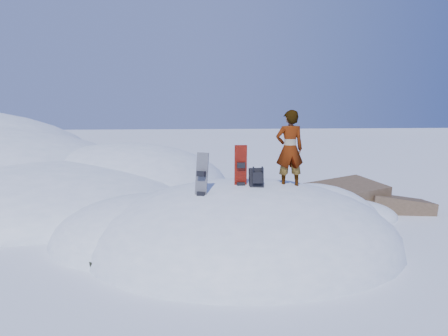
{
  "coord_description": "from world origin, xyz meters",
  "views": [
    {
      "loc": [
        -1.52,
        -9.39,
        3.06
      ],
      "look_at": [
        -0.44,
        0.3,
        1.75
      ],
      "focal_mm": 35.0,
      "sensor_mm": 36.0,
      "label": 1
    }
  ],
  "objects": [
    {
      "name": "ground",
      "position": [
        0.0,
        0.0,
        0.0
      ],
      "size": [
        120.0,
        120.0,
        0.0
      ],
      "primitive_type": "plane",
      "color": "white",
      "rests_on": "ground"
    },
    {
      "name": "snow_mound",
      "position": [
        -0.17,
        0.24,
        0.0
      ],
      "size": [
        8.0,
        6.0,
        3.0
      ],
      "color": "white",
      "rests_on": "ground"
    },
    {
      "name": "rock_outcrop",
      "position": [
        3.72,
        3.01,
        0.01
      ],
      "size": [
        4.68,
        4.41,
        1.68
      ],
      "color": "brown",
      "rests_on": "ground"
    },
    {
      "name": "snowboard_red",
      "position": [
        -0.16,
        -0.39,
        1.64
      ],
      "size": [
        0.27,
        0.18,
        1.4
      ],
      "rotation": [
        0.0,
        0.0,
        -0.06
      ],
      "color": "#B61809",
      "rests_on": "snow_mound"
    },
    {
      "name": "snowboard_dark",
      "position": [
        -1.02,
        -0.79,
        1.54
      ],
      "size": [
        0.34,
        0.32,
        1.38
      ],
      "rotation": [
        0.0,
        0.0,
        -0.55
      ],
      "color": "black",
      "rests_on": "snow_mound"
    },
    {
      "name": "backpack",
      "position": [
        0.15,
        -0.52,
        1.65
      ],
      "size": [
        0.31,
        0.34,
        0.48
      ],
      "rotation": [
        0.0,
        0.0,
        -0.05
      ],
      "color": "black",
      "rests_on": "snow_mound"
    },
    {
      "name": "gear_pile",
      "position": [
        -3.0,
        -0.83,
        0.1
      ],
      "size": [
        0.81,
        0.71,
        0.21
      ],
      "rotation": [
        0.0,
        0.0,
        0.72
      ],
      "color": "black",
      "rests_on": "ground"
    },
    {
      "name": "person",
      "position": [
        0.93,
        -0.19,
        2.21
      ],
      "size": [
        0.63,
        0.43,
        1.69
      ],
      "primitive_type": "imported",
      "rotation": [
        0.0,
        0.0,
        3.19
      ],
      "color": "slate",
      "rests_on": "snow_mound"
    }
  ]
}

